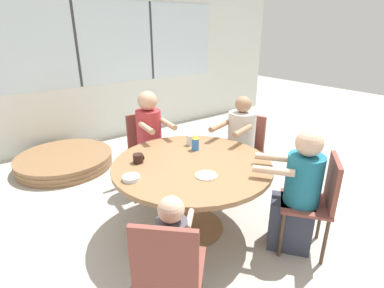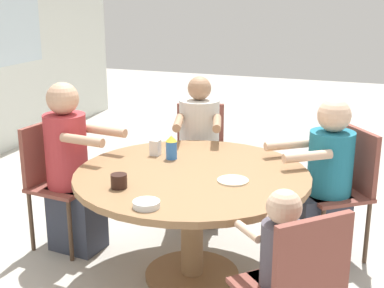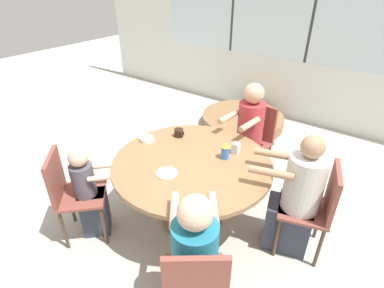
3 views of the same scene
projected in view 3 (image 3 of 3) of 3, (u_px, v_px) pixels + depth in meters
name	position (u px, v px, depth m)	size (l,w,h in m)	color
ground_plane	(192.00, 219.00, 3.04)	(16.00, 16.00, 0.00)	#B2ADA3
wall_back_with_windows	(311.00, 30.00, 4.36)	(8.40, 0.08, 2.80)	silver
dining_table	(192.00, 173.00, 2.74)	(1.43, 1.43, 0.71)	olive
chair_for_woman_green_shirt	(195.00, 284.00, 1.83)	(0.56, 0.56, 0.88)	brown
chair_for_man_blue_shirt	(255.00, 135.00, 3.46)	(0.44, 0.44, 0.88)	brown
chair_for_man_teal_shirt	(317.00, 204.00, 2.45)	(0.50, 0.50, 0.88)	brown
chair_for_toddler	(69.00, 189.00, 2.62)	(0.57, 0.57, 0.88)	brown
person_woman_green_shirt	(195.00, 264.00, 1.98)	(0.56, 0.60, 1.11)	#333847
person_man_blue_shirt	(248.00, 139.00, 3.35)	(0.35, 0.56, 1.19)	#333847
person_man_teal_shirt	(295.00, 201.00, 2.51)	(0.63, 0.46, 1.14)	#333847
person_toddler	(90.00, 195.00, 2.68)	(0.39, 0.39, 0.93)	#333847
coffee_mug	(179.00, 133.00, 3.05)	(0.10, 0.09, 0.08)	black
sippy_cup	(225.00, 150.00, 2.68)	(0.08, 0.08, 0.16)	blue
milk_carton_small	(236.00, 148.00, 2.77)	(0.06, 0.06, 0.10)	silver
bowl_white_shallow	(147.00, 139.00, 2.99)	(0.14, 0.14, 0.03)	silver
plate_tortillas	(167.00, 173.00, 2.51)	(0.18, 0.18, 0.01)	beige
folded_table_stack	(242.00, 120.00, 4.80)	(1.29, 1.29, 0.18)	olive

